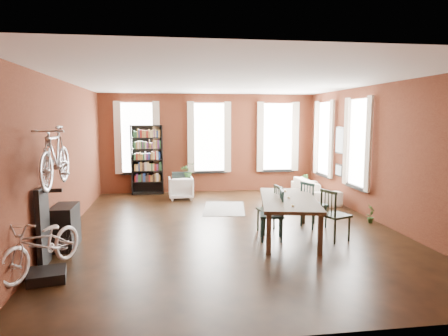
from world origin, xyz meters
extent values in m
plane|color=black|center=(0.00, 0.00, 0.00)|extent=(9.00, 9.00, 0.00)
cube|color=white|center=(0.00, 0.00, 3.20)|extent=(7.00, 9.00, 0.04)
cube|color=#4E1F13|center=(0.00, 4.50, 1.60)|extent=(7.00, 0.04, 3.20)
cube|color=#4E1F13|center=(0.00, -4.50, 1.60)|extent=(7.00, 0.04, 3.20)
cube|color=#4E1F13|center=(-3.50, 0.00, 1.60)|extent=(0.04, 9.00, 3.20)
cube|color=#4E1F13|center=(3.50, 0.00, 1.60)|extent=(0.04, 9.00, 3.20)
cube|color=white|center=(-2.30, 4.47, 1.80)|extent=(1.00, 0.04, 2.20)
cube|color=beige|center=(-2.30, 4.40, 1.80)|extent=(1.40, 0.06, 2.30)
cube|color=white|center=(0.00, 4.47, 1.80)|extent=(1.00, 0.04, 2.20)
cube|color=beige|center=(0.00, 4.40, 1.80)|extent=(1.40, 0.06, 2.30)
cube|color=white|center=(2.30, 4.47, 1.80)|extent=(1.00, 0.04, 2.20)
cube|color=beige|center=(2.30, 4.40, 1.80)|extent=(1.40, 0.06, 2.30)
cube|color=white|center=(3.47, 1.00, 1.80)|extent=(0.04, 1.00, 2.20)
cube|color=beige|center=(3.40, 1.00, 1.80)|extent=(0.06, 1.40, 2.30)
cube|color=white|center=(3.47, 3.20, 1.80)|extent=(0.04, 1.00, 2.20)
cube|color=beige|center=(3.40, 3.20, 1.80)|extent=(0.06, 1.40, 2.30)
cube|color=black|center=(3.46, 2.10, 1.80)|extent=(0.04, 0.55, 0.75)
cube|color=black|center=(3.46, 2.10, 0.95)|extent=(0.04, 0.45, 0.35)
cube|color=#483B2B|center=(1.06, -0.86, 0.40)|extent=(1.53, 2.54, 0.81)
cube|color=#183535|center=(0.67, -0.98, 0.50)|extent=(0.54, 0.54, 1.01)
cube|color=black|center=(0.76, -0.47, 0.49)|extent=(0.51, 0.51, 0.99)
cube|color=black|center=(1.93, -1.18, 0.51)|extent=(0.61, 0.61, 1.02)
cube|color=#1B3C3A|center=(1.85, -0.20, 0.51)|extent=(0.61, 0.61, 1.01)
cube|color=black|center=(-2.00, 4.30, 1.10)|extent=(1.00, 0.32, 2.20)
imported|color=white|center=(-0.98, 3.37, 0.37)|extent=(0.73, 0.69, 0.73)
imported|color=beige|center=(2.95, 2.60, 0.41)|extent=(0.61, 2.08, 0.81)
cube|color=black|center=(0.13, 1.87, 0.01)|extent=(1.31, 1.85, 0.01)
cube|color=black|center=(-3.18, -2.48, 0.08)|extent=(0.63, 0.63, 0.15)
cube|color=black|center=(-3.40, -1.80, 0.65)|extent=(0.16, 0.60, 1.30)
cube|color=black|center=(-3.28, -0.90, 0.40)|extent=(0.40, 0.80, 0.80)
cube|color=black|center=(-0.76, 3.76, 0.27)|extent=(0.30, 0.30, 0.54)
imported|color=#2F6327|center=(2.88, 3.53, 0.15)|extent=(0.48, 0.72, 0.30)
imported|color=#2D5522|center=(3.28, -0.07, 0.08)|extent=(0.49, 0.48, 0.16)
imported|color=beige|center=(-3.20, -2.52, 0.97)|extent=(0.87, 1.01, 1.63)
imported|color=#A5A8AD|center=(-3.15, -1.80, 2.13)|extent=(0.47, 1.00, 1.66)
imported|color=#2B5421|center=(-0.75, 3.73, 0.74)|extent=(0.53, 0.57, 0.40)
camera|label=1|loc=(-1.35, -8.53, 2.42)|focal=32.00mm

